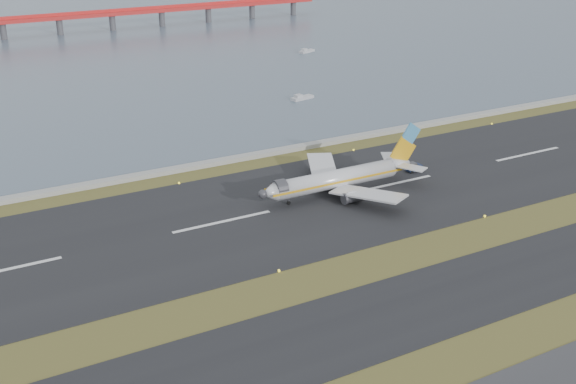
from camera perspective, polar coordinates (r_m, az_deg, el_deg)
name	(u,v)px	position (r m, az deg, el deg)	size (l,w,h in m)	color
ground	(302,292)	(113.22, 1.11, -7.93)	(1000.00, 1000.00, 0.00)	#414B1B
taxiway_strip	(344,329)	(104.55, 4.47, -10.77)	(1000.00, 18.00, 0.10)	black
runway_strip	(222,222)	(137.04, -5.21, -2.37)	(1000.00, 45.00, 0.10)	black
seawall	(167,171)	(162.78, -9.57, 1.64)	(1000.00, 2.50, 1.00)	gray
red_pier	(59,18)	(345.19, -17.67, 12.95)	(260.00, 5.00, 10.20)	red
airliner	(342,178)	(148.78, 4.27, 1.12)	(38.52, 32.89, 12.80)	silver
pushback_tug	(414,167)	(163.68, 9.89, 1.94)	(3.44, 2.05, 2.19)	#16203D
workboat_near	(302,98)	(221.08, 1.08, 7.46)	(7.89, 3.87, 1.84)	#B7B8BC
workboat_far	(306,51)	(291.36, 1.46, 11.07)	(7.80, 4.84, 1.81)	#B7B8BC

